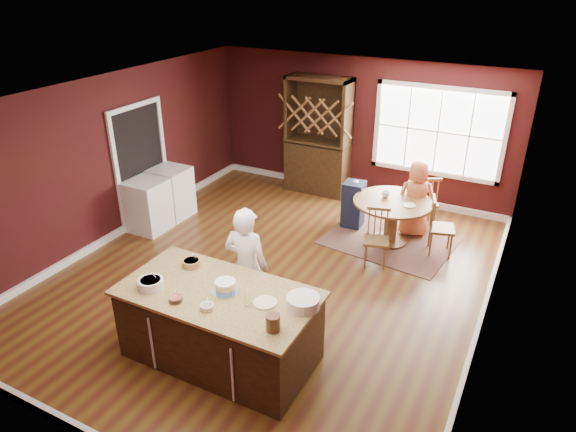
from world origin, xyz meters
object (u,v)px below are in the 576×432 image
object	(u,v)px
baker	(247,267)
high_chair	(353,203)
dining_table	(392,213)
seated_woman	(416,198)
kitchen_island	(220,326)
washer	(148,206)
chair_north	(425,200)
chair_east	(442,226)
hutch	(318,136)
layer_cake	(225,286)
toddler	(357,182)
dryer	(171,192)
chair_south	(376,238)

from	to	relation	value
baker	high_chair	bearing A→B (deg)	-99.20
dining_table	seated_woman	world-z (taller)	seated_woman
kitchen_island	washer	xyz separation A→B (m)	(-2.97, 2.15, 0.02)
chair_north	chair_east	bearing A→B (deg)	91.98
baker	high_chair	distance (m)	3.23
high_chair	hutch	world-z (taller)	hutch
layer_cake	toddler	world-z (taller)	layer_cake
kitchen_island	dryer	bearing A→B (deg)	136.78
dining_table	chair_south	distance (m)	0.82
baker	washer	xyz separation A→B (m)	(-2.90, 1.42, -0.36)
chair_south	dryer	distance (m)	3.90
washer	toddler	bearing A→B (deg)	30.72
chair_east	chair_south	bearing A→B (deg)	119.53
kitchen_island	toddler	world-z (taller)	toddler
kitchen_island	chair_south	distance (m)	3.00
dining_table	chair_north	world-z (taller)	chair_north
chair_east	toddler	world-z (taller)	chair_east
chair_south	hutch	world-z (taller)	hutch
chair_north	seated_woman	size ratio (longest dim) A/B	0.74
baker	seated_woman	xyz separation A→B (m)	(1.26, 3.38, -0.14)
chair_north	hutch	bearing A→B (deg)	-42.37
chair_east	chair_north	bearing A→B (deg)	13.97
layer_cake	chair_north	bearing A→B (deg)	75.29
chair_south	layer_cake	bearing A→B (deg)	-123.17
chair_south	chair_north	size ratio (longest dim) A/B	0.92
hutch	kitchen_island	bearing A→B (deg)	-78.00
chair_south	seated_woman	world-z (taller)	seated_woman
layer_cake	chair_north	size ratio (longest dim) A/B	0.33
dining_table	washer	distance (m)	4.17
hutch	washer	distance (m)	3.57
chair_east	high_chair	size ratio (longest dim) A/B	1.11
baker	dryer	xyz separation A→B (m)	(-2.90, 2.06, -0.35)
baker	toddler	xyz separation A→B (m)	(0.24, 3.28, -0.00)
chair_north	hutch	size ratio (longest dim) A/B	0.43
kitchen_island	high_chair	world-z (taller)	kitchen_island
baker	seated_woman	size ratio (longest dim) A/B	1.22
seated_woman	toddler	bearing A→B (deg)	-16.24
kitchen_island	chair_north	bearing A→B (deg)	74.53
chair_east	seated_woman	bearing A→B (deg)	35.11
dining_table	chair_east	distance (m)	0.82
baker	layer_cake	size ratio (longest dim) A/B	4.98
seated_woman	washer	size ratio (longest dim) A/B	1.47
seated_woman	high_chair	distance (m)	1.08
dining_table	layer_cake	bearing A→B (deg)	-103.02
kitchen_island	chair_north	xyz separation A→B (m)	(1.25, 4.51, 0.06)
baker	hutch	world-z (taller)	hutch
chair_east	chair_north	world-z (taller)	chair_north
baker	washer	distance (m)	3.24
baker	chair_east	distance (m)	3.47
baker	chair_south	xyz separation A→B (m)	(1.01, 2.11, -0.36)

